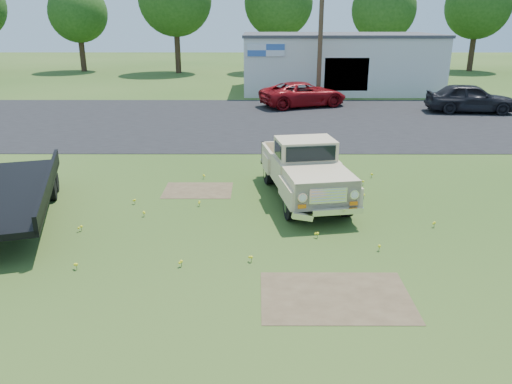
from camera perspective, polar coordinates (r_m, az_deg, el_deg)
ground at (r=12.89m, az=0.49°, el=-4.95°), size 140.00×140.00×0.00m
asphalt_lot at (r=27.27m, az=0.32°, el=8.15°), size 90.00×14.00×0.02m
dirt_patch_a at (r=10.35m, az=9.09°, el=-11.76°), size 3.00×2.00×0.01m
dirt_patch_b at (r=16.26m, az=-6.64°, el=0.18°), size 2.20×1.60×0.01m
commercial_building at (r=39.34m, az=9.34°, el=14.46°), size 14.20×8.20×4.15m
utility_pole_mid at (r=34.00m, az=7.41°, el=18.04°), size 1.60×0.30×9.00m
treeline_b at (r=55.71m, az=-19.69°, el=18.70°), size 5.76×5.76×8.57m
treeline_d at (r=52.30m, az=2.60°, el=20.80°), size 6.72×6.72×10.00m
treeline_e at (r=52.17m, az=14.39°, el=19.56°), size 6.08×6.08×9.04m
treeline_f at (r=57.65m, az=24.03°, el=18.81°), size 6.40×6.40×9.52m
vintage_pickup_truck at (r=15.23m, az=5.58°, el=2.63°), size 2.86×5.47×1.89m
flatbed_trailer at (r=15.07m, az=-26.69°, el=0.33°), size 4.12×7.15×1.85m
red_pickup at (r=31.75m, az=5.44°, el=11.04°), size 5.94×4.27×1.50m
dark_sedan at (r=32.07m, az=23.27°, el=9.82°), size 5.08×2.45×1.67m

